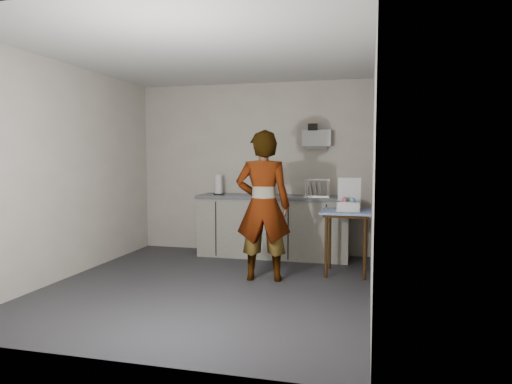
% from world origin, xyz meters
% --- Properties ---
extents(ground, '(4.00, 4.00, 0.00)m').
position_xyz_m(ground, '(0.00, 0.00, 0.00)').
color(ground, '#27272C').
rests_on(ground, ground).
extents(wall_back, '(3.60, 0.02, 2.60)m').
position_xyz_m(wall_back, '(0.00, 1.99, 1.30)').
color(wall_back, beige).
rests_on(wall_back, ground).
extents(wall_right, '(0.02, 4.00, 2.60)m').
position_xyz_m(wall_right, '(1.79, 0.00, 1.30)').
color(wall_right, beige).
rests_on(wall_right, ground).
extents(wall_left, '(0.02, 4.00, 2.60)m').
position_xyz_m(wall_left, '(-1.79, 0.00, 1.30)').
color(wall_left, beige).
rests_on(wall_left, ground).
extents(ceiling, '(3.60, 4.00, 0.01)m').
position_xyz_m(ceiling, '(0.00, 0.00, 2.60)').
color(ceiling, white).
rests_on(ceiling, wall_back).
extents(kitchen_counter, '(2.24, 0.62, 0.91)m').
position_xyz_m(kitchen_counter, '(0.40, 1.70, 0.43)').
color(kitchen_counter, black).
rests_on(kitchen_counter, ground).
extents(wall_shelf, '(0.42, 0.18, 0.37)m').
position_xyz_m(wall_shelf, '(1.00, 1.92, 1.75)').
color(wall_shelf, white).
rests_on(wall_shelf, ground).
extents(side_table, '(0.63, 0.63, 0.81)m').
position_xyz_m(side_table, '(1.50, 0.91, 0.70)').
color(side_table, '#3B250D').
rests_on(side_table, ground).
extents(standing_man, '(0.71, 0.52, 1.79)m').
position_xyz_m(standing_man, '(0.54, 0.41, 0.89)').
color(standing_man, '#B2A593').
rests_on(standing_man, ground).
extents(soap_bottle, '(0.13, 0.13, 0.28)m').
position_xyz_m(soap_bottle, '(0.18, 1.59, 1.05)').
color(soap_bottle, black).
rests_on(soap_bottle, kitchen_counter).
extents(soda_can, '(0.06, 0.06, 0.12)m').
position_xyz_m(soda_can, '(0.29, 1.70, 0.97)').
color(soda_can, red).
rests_on(soda_can, kitchen_counter).
extents(dark_bottle, '(0.06, 0.06, 0.22)m').
position_xyz_m(dark_bottle, '(0.17, 1.78, 1.02)').
color(dark_bottle, black).
rests_on(dark_bottle, kitchen_counter).
extents(paper_towel, '(0.17, 0.17, 0.30)m').
position_xyz_m(paper_towel, '(-0.45, 1.68, 1.05)').
color(paper_towel, black).
rests_on(paper_towel, kitchen_counter).
extents(dish_rack, '(0.36, 0.27, 0.25)m').
position_xyz_m(dish_rack, '(1.04, 1.70, 0.97)').
color(dish_rack, silver).
rests_on(dish_rack, kitchen_counter).
extents(bakery_box, '(0.29, 0.30, 0.40)m').
position_xyz_m(bakery_box, '(1.52, 0.91, 0.90)').
color(bakery_box, white).
rests_on(bakery_box, side_table).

